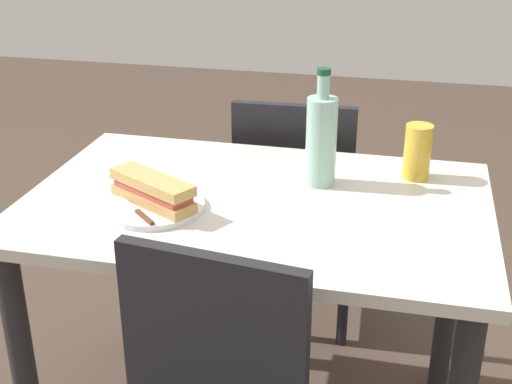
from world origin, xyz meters
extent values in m
cube|color=beige|center=(0.00, 0.00, 0.72)|extent=(1.14, 0.74, 0.03)
cylinder|color=#262628|center=(-0.51, -0.31, 0.35)|extent=(0.06, 0.06, 0.71)
cylinder|color=#262628|center=(0.51, -0.31, 0.35)|extent=(0.06, 0.06, 0.71)
cylinder|color=#262628|center=(0.51, 0.31, 0.35)|extent=(0.06, 0.06, 0.71)
cube|color=black|center=(-0.02, 0.47, 0.64)|extent=(0.38, 0.08, 0.40)
cube|color=black|center=(0.00, -0.65, 0.43)|extent=(0.42, 0.42, 0.02)
cube|color=black|center=(-0.01, -0.47, 0.64)|extent=(0.38, 0.05, 0.40)
cylinder|color=black|center=(-0.17, -0.84, 0.21)|extent=(0.04, 0.04, 0.42)
cylinder|color=black|center=(0.19, -0.82, 0.21)|extent=(0.04, 0.04, 0.42)
cylinder|color=black|center=(-0.19, -0.48, 0.21)|extent=(0.04, 0.04, 0.42)
cylinder|color=black|center=(0.17, -0.46, 0.21)|extent=(0.04, 0.04, 0.42)
cylinder|color=white|center=(0.23, 0.11, 0.75)|extent=(0.24, 0.24, 0.01)
cube|color=tan|center=(0.23, 0.11, 0.77)|extent=(0.24, 0.17, 0.02)
cube|color=#B74C3D|center=(0.23, 0.11, 0.79)|extent=(0.22, 0.16, 0.02)
cube|color=tan|center=(0.23, 0.11, 0.81)|extent=(0.24, 0.17, 0.02)
cube|color=silver|center=(0.28, 0.13, 0.76)|extent=(0.08, 0.08, 0.00)
cube|color=#59331E|center=(0.22, 0.19, 0.76)|extent=(0.07, 0.06, 0.01)
cylinder|color=#99C6B7|center=(-0.14, -0.13, 0.85)|extent=(0.08, 0.08, 0.23)
cylinder|color=#99C6B7|center=(-0.14, -0.13, 1.00)|extent=(0.03, 0.03, 0.06)
cylinder|color=#19472D|center=(-0.14, -0.13, 1.04)|extent=(0.03, 0.03, 0.02)
cylinder|color=gold|center=(-0.38, -0.23, 0.81)|extent=(0.07, 0.07, 0.15)
camera|label=1|loc=(-0.36, 1.53, 1.46)|focal=49.34mm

